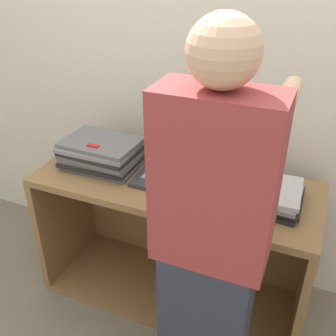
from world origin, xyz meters
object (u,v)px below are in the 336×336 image
at_px(laptop_stack_right, 258,193).
at_px(laptop_stack_left, 101,154).
at_px(person, 211,248).
at_px(laptop_open, 179,166).

bearing_deg(laptop_stack_right, laptop_stack_left, 179.71).
relative_size(laptop_stack_right, person, 0.24).
distance_m(laptop_stack_left, laptop_stack_right, 0.81).
bearing_deg(laptop_stack_left, laptop_open, 8.48).
relative_size(laptop_open, laptop_stack_right, 0.95).
xyz_separation_m(laptop_open, person, (0.32, -0.52, 0.00)).
relative_size(laptop_open, laptop_stack_left, 0.96).
bearing_deg(laptop_stack_right, person, -99.97).
bearing_deg(person, laptop_stack_right, 80.03).
relative_size(laptop_open, person, 0.23).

